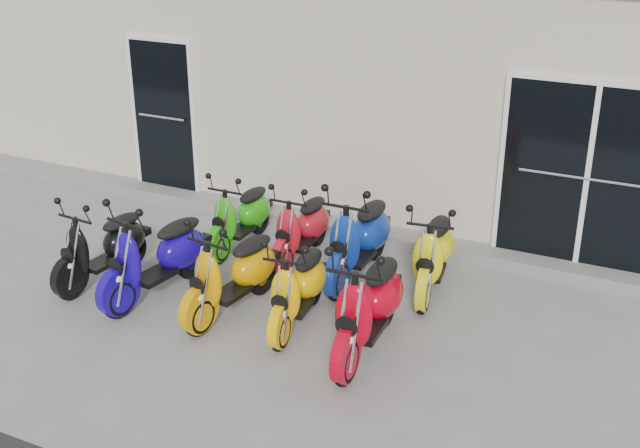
{
  "coord_description": "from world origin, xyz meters",
  "views": [
    {
      "loc": [
        3.54,
        -6.8,
        4.32
      ],
      "look_at": [
        0.0,
        0.6,
        0.75
      ],
      "focal_mm": 45.0,
      "sensor_mm": 36.0,
      "label": 1
    }
  ],
  "objects_px": {
    "scooter_front_red": "(369,294)",
    "scooter_front_orange_a": "(232,263)",
    "scooter_front_orange_b": "(298,278)",
    "scooter_back_blue": "(359,227)",
    "scooter_back_green": "(240,208)",
    "scooter_back_red": "(301,219)",
    "scooter_front_blue": "(155,245)",
    "scooter_front_black": "(101,237)",
    "scooter_back_yellow": "(434,243)"
  },
  "relations": [
    {
      "from": "scooter_front_orange_b",
      "to": "scooter_back_blue",
      "type": "distance_m",
      "value": 1.27
    },
    {
      "from": "scooter_back_green",
      "to": "scooter_back_red",
      "type": "bearing_deg",
      "value": -0.28
    },
    {
      "from": "scooter_back_green",
      "to": "scooter_front_black",
      "type": "bearing_deg",
      "value": -122.75
    },
    {
      "from": "scooter_front_blue",
      "to": "scooter_back_blue",
      "type": "distance_m",
      "value": 2.29
    },
    {
      "from": "scooter_back_blue",
      "to": "scooter_back_green",
      "type": "bearing_deg",
      "value": 174.96
    },
    {
      "from": "scooter_front_black",
      "to": "scooter_front_blue",
      "type": "height_order",
      "value": "scooter_front_blue"
    },
    {
      "from": "scooter_front_black",
      "to": "scooter_back_red",
      "type": "bearing_deg",
      "value": 44.16
    },
    {
      "from": "scooter_front_black",
      "to": "scooter_front_blue",
      "type": "bearing_deg",
      "value": 2.84
    },
    {
      "from": "scooter_front_blue",
      "to": "scooter_back_yellow",
      "type": "distance_m",
      "value": 3.06
    },
    {
      "from": "scooter_front_red",
      "to": "scooter_back_yellow",
      "type": "distance_m",
      "value": 1.51
    },
    {
      "from": "scooter_back_red",
      "to": "scooter_back_blue",
      "type": "bearing_deg",
      "value": -10.19
    },
    {
      "from": "scooter_front_orange_a",
      "to": "scooter_back_yellow",
      "type": "relative_size",
      "value": 1.01
    },
    {
      "from": "scooter_back_green",
      "to": "scooter_back_red",
      "type": "distance_m",
      "value": 0.86
    },
    {
      "from": "scooter_front_orange_a",
      "to": "scooter_back_green",
      "type": "height_order",
      "value": "scooter_front_orange_a"
    },
    {
      "from": "scooter_front_orange_b",
      "to": "scooter_back_red",
      "type": "height_order",
      "value": "scooter_front_orange_b"
    },
    {
      "from": "scooter_front_orange_b",
      "to": "scooter_back_blue",
      "type": "bearing_deg",
      "value": 76.97
    },
    {
      "from": "scooter_front_orange_b",
      "to": "scooter_back_green",
      "type": "distance_m",
      "value": 2.06
    },
    {
      "from": "scooter_back_blue",
      "to": "scooter_front_orange_a",
      "type": "bearing_deg",
      "value": -124.03
    },
    {
      "from": "scooter_front_black",
      "to": "scooter_back_blue",
      "type": "xyz_separation_m",
      "value": [
        2.61,
        1.34,
        0.08
      ]
    },
    {
      "from": "scooter_front_black",
      "to": "scooter_front_orange_b",
      "type": "relative_size",
      "value": 1.02
    },
    {
      "from": "scooter_front_orange_b",
      "to": "scooter_back_red",
      "type": "bearing_deg",
      "value": 108.91
    },
    {
      "from": "scooter_front_blue",
      "to": "scooter_front_orange_a",
      "type": "bearing_deg",
      "value": 10.88
    },
    {
      "from": "scooter_back_red",
      "to": "scooter_back_yellow",
      "type": "xyz_separation_m",
      "value": [
        1.67,
        -0.05,
        0.04
      ]
    },
    {
      "from": "scooter_front_red",
      "to": "scooter_back_blue",
      "type": "xyz_separation_m",
      "value": [
        -0.71,
        1.43,
        -0.0
      ]
    },
    {
      "from": "scooter_back_green",
      "to": "scooter_back_red",
      "type": "height_order",
      "value": "scooter_back_red"
    },
    {
      "from": "scooter_front_orange_a",
      "to": "scooter_back_green",
      "type": "xyz_separation_m",
      "value": [
        -0.78,
        1.47,
        -0.05
      ]
    },
    {
      "from": "scooter_back_green",
      "to": "scooter_front_orange_b",
      "type": "bearing_deg",
      "value": -42.39
    },
    {
      "from": "scooter_back_blue",
      "to": "scooter_front_red",
      "type": "bearing_deg",
      "value": -64.25
    },
    {
      "from": "scooter_front_blue",
      "to": "scooter_front_orange_a",
      "type": "xyz_separation_m",
      "value": [
        0.95,
        0.03,
        -0.03
      ]
    },
    {
      "from": "scooter_front_red",
      "to": "scooter_back_red",
      "type": "relative_size",
      "value": 1.17
    },
    {
      "from": "scooter_back_yellow",
      "to": "scooter_front_orange_a",
      "type": "bearing_deg",
      "value": -149.75
    },
    {
      "from": "scooter_front_orange_a",
      "to": "scooter_back_blue",
      "type": "xyz_separation_m",
      "value": [
        0.88,
        1.34,
        0.05
      ]
    },
    {
      "from": "scooter_front_red",
      "to": "scooter_back_green",
      "type": "height_order",
      "value": "scooter_front_red"
    },
    {
      "from": "scooter_back_red",
      "to": "scooter_front_blue",
      "type": "bearing_deg",
      "value": -125.92
    },
    {
      "from": "scooter_front_orange_b",
      "to": "scooter_front_red",
      "type": "relative_size",
      "value": 0.85
    },
    {
      "from": "scooter_front_blue",
      "to": "scooter_front_black",
      "type": "bearing_deg",
      "value": -173.57
    },
    {
      "from": "scooter_front_orange_a",
      "to": "scooter_back_green",
      "type": "distance_m",
      "value": 1.66
    },
    {
      "from": "scooter_front_red",
      "to": "scooter_back_yellow",
      "type": "xyz_separation_m",
      "value": [
        0.16,
        1.5,
        -0.06
      ]
    },
    {
      "from": "scooter_back_red",
      "to": "scooter_front_red",
      "type": "bearing_deg",
      "value": -47.23
    },
    {
      "from": "scooter_back_green",
      "to": "scooter_back_blue",
      "type": "height_order",
      "value": "scooter_back_blue"
    },
    {
      "from": "scooter_front_black",
      "to": "scooter_front_blue",
      "type": "relative_size",
      "value": 0.9
    },
    {
      "from": "scooter_front_blue",
      "to": "scooter_back_red",
      "type": "relative_size",
      "value": 1.15
    },
    {
      "from": "scooter_front_red",
      "to": "scooter_front_orange_a",
      "type": "bearing_deg",
      "value": 173.75
    },
    {
      "from": "scooter_front_orange_b",
      "to": "scooter_back_green",
      "type": "height_order",
      "value": "scooter_front_orange_b"
    },
    {
      "from": "scooter_back_red",
      "to": "scooter_front_orange_b",
      "type": "bearing_deg",
      "value": -65.87
    },
    {
      "from": "scooter_front_blue",
      "to": "scooter_back_blue",
      "type": "relative_size",
      "value": 0.98
    },
    {
      "from": "scooter_front_orange_b",
      "to": "scooter_back_green",
      "type": "xyz_separation_m",
      "value": [
        -1.52,
        1.39,
        -0.01
      ]
    },
    {
      "from": "scooter_back_blue",
      "to": "scooter_back_yellow",
      "type": "bearing_deg",
      "value": 4.26
    },
    {
      "from": "scooter_front_blue",
      "to": "scooter_back_green",
      "type": "distance_m",
      "value": 1.51
    },
    {
      "from": "scooter_front_black",
      "to": "scooter_front_red",
      "type": "height_order",
      "value": "scooter_front_red"
    }
  ]
}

